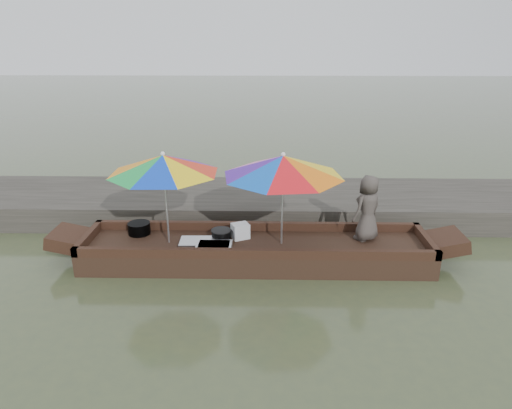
{
  "coord_description": "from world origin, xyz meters",
  "views": [
    {
      "loc": [
        0.15,
        -6.91,
        3.58
      ],
      "look_at": [
        0.0,
        0.1,
        1.0
      ],
      "focal_mm": 32.0,
      "sensor_mm": 36.0,
      "label": 1
    }
  ],
  "objects_px": {
    "cooking_pot": "(139,228)",
    "umbrella_stern": "(282,200)",
    "vendor": "(368,208)",
    "umbrella_bow": "(166,199)",
    "charcoal_grill": "(221,235)",
    "boat_hull": "(256,253)",
    "tray_crayfish": "(214,247)",
    "supply_bag": "(240,231)",
    "tray_scallop": "(197,242)"
  },
  "relations": [
    {
      "from": "umbrella_stern",
      "to": "vendor",
      "type": "bearing_deg",
      "value": 8.01
    },
    {
      "from": "boat_hull",
      "to": "tray_crayfish",
      "type": "relative_size",
      "value": 10.04
    },
    {
      "from": "charcoal_grill",
      "to": "boat_hull",
      "type": "bearing_deg",
      "value": -14.57
    },
    {
      "from": "tray_scallop",
      "to": "umbrella_bow",
      "type": "relative_size",
      "value": 0.32
    },
    {
      "from": "charcoal_grill",
      "to": "supply_bag",
      "type": "distance_m",
      "value": 0.33
    },
    {
      "from": "tray_scallop",
      "to": "umbrella_stern",
      "type": "relative_size",
      "value": 0.29
    },
    {
      "from": "tray_scallop",
      "to": "vendor",
      "type": "bearing_deg",
      "value": 4.98
    },
    {
      "from": "tray_scallop",
      "to": "umbrella_bow",
      "type": "height_order",
      "value": "umbrella_bow"
    },
    {
      "from": "umbrella_bow",
      "to": "charcoal_grill",
      "type": "bearing_deg",
      "value": 10.14
    },
    {
      "from": "cooking_pot",
      "to": "umbrella_bow",
      "type": "relative_size",
      "value": 0.22
    },
    {
      "from": "umbrella_stern",
      "to": "umbrella_bow",
      "type": "bearing_deg",
      "value": 180.0
    },
    {
      "from": "umbrella_stern",
      "to": "boat_hull",
      "type": "bearing_deg",
      "value": 180.0
    },
    {
      "from": "tray_scallop",
      "to": "umbrella_stern",
      "type": "xyz_separation_m",
      "value": [
        1.4,
        0.05,
        0.74
      ]
    },
    {
      "from": "tray_crayfish",
      "to": "boat_hull",
      "type": "bearing_deg",
      "value": 20.26
    },
    {
      "from": "vendor",
      "to": "umbrella_bow",
      "type": "distance_m",
      "value": 3.32
    },
    {
      "from": "umbrella_bow",
      "to": "vendor",
      "type": "bearing_deg",
      "value": 3.47
    },
    {
      "from": "boat_hull",
      "to": "tray_scallop",
      "type": "bearing_deg",
      "value": -177.33
    },
    {
      "from": "boat_hull",
      "to": "umbrella_stern",
      "type": "height_order",
      "value": "umbrella_stern"
    },
    {
      "from": "tray_crayfish",
      "to": "supply_bag",
      "type": "xyz_separation_m",
      "value": [
        0.4,
        0.45,
        0.09
      ]
    },
    {
      "from": "cooking_pot",
      "to": "umbrella_bow",
      "type": "xyz_separation_m",
      "value": [
        0.59,
        -0.35,
        0.67
      ]
    },
    {
      "from": "boat_hull",
      "to": "supply_bag",
      "type": "distance_m",
      "value": 0.45
    },
    {
      "from": "cooking_pot",
      "to": "tray_crayfish",
      "type": "distance_m",
      "value": 1.5
    },
    {
      "from": "vendor",
      "to": "tray_crayfish",
      "type": "bearing_deg",
      "value": -26.53
    },
    {
      "from": "boat_hull",
      "to": "umbrella_stern",
      "type": "xyz_separation_m",
      "value": [
        0.43,
        0.0,
        0.95
      ]
    },
    {
      "from": "charcoal_grill",
      "to": "supply_bag",
      "type": "height_order",
      "value": "supply_bag"
    },
    {
      "from": "boat_hull",
      "to": "charcoal_grill",
      "type": "bearing_deg",
      "value": 165.43
    },
    {
      "from": "umbrella_bow",
      "to": "supply_bag",
      "type": "bearing_deg",
      "value": 9.66
    },
    {
      "from": "tray_scallop",
      "to": "charcoal_grill",
      "type": "relative_size",
      "value": 1.77
    },
    {
      "from": "cooking_pot",
      "to": "charcoal_grill",
      "type": "height_order",
      "value": "cooking_pot"
    },
    {
      "from": "tray_scallop",
      "to": "charcoal_grill",
      "type": "distance_m",
      "value": 0.43
    },
    {
      "from": "vendor",
      "to": "umbrella_bow",
      "type": "xyz_separation_m",
      "value": [
        -3.31,
        -0.2,
        0.21
      ]
    },
    {
      "from": "tray_crayfish",
      "to": "supply_bag",
      "type": "distance_m",
      "value": 0.61
    },
    {
      "from": "cooking_pot",
      "to": "boat_hull",
      "type": "bearing_deg",
      "value": -9.64
    },
    {
      "from": "umbrella_bow",
      "to": "umbrella_stern",
      "type": "height_order",
      "value": "same"
    },
    {
      "from": "cooking_pot",
      "to": "charcoal_grill",
      "type": "relative_size",
      "value": 1.19
    },
    {
      "from": "boat_hull",
      "to": "vendor",
      "type": "xyz_separation_m",
      "value": [
        1.85,
        0.2,
        0.74
      ]
    },
    {
      "from": "boat_hull",
      "to": "umbrella_bow",
      "type": "height_order",
      "value": "umbrella_bow"
    },
    {
      "from": "tray_crayfish",
      "to": "cooking_pot",
      "type": "bearing_deg",
      "value": 156.53
    },
    {
      "from": "tray_crayfish",
      "to": "tray_scallop",
      "type": "xyz_separation_m",
      "value": [
        -0.3,
        0.2,
        -0.01
      ]
    },
    {
      "from": "tray_scallop",
      "to": "umbrella_bow",
      "type": "distance_m",
      "value": 0.89
    },
    {
      "from": "cooking_pot",
      "to": "tray_scallop",
      "type": "height_order",
      "value": "cooking_pot"
    },
    {
      "from": "supply_bag",
      "to": "umbrella_bow",
      "type": "bearing_deg",
      "value": -170.34
    },
    {
      "from": "charcoal_grill",
      "to": "umbrella_bow",
      "type": "xyz_separation_m",
      "value": [
        -0.86,
        -0.15,
        0.7
      ]
    },
    {
      "from": "boat_hull",
      "to": "vendor",
      "type": "distance_m",
      "value": 2.01
    },
    {
      "from": "supply_bag",
      "to": "vendor",
      "type": "distance_m",
      "value": 2.17
    },
    {
      "from": "cooking_pot",
      "to": "umbrella_stern",
      "type": "relative_size",
      "value": 0.2
    },
    {
      "from": "tray_scallop",
      "to": "umbrella_bow",
      "type": "bearing_deg",
      "value": 174.6
    },
    {
      "from": "tray_scallop",
      "to": "charcoal_grill",
      "type": "height_order",
      "value": "charcoal_grill"
    },
    {
      "from": "umbrella_stern",
      "to": "tray_scallop",
      "type": "bearing_deg",
      "value": -178.14
    },
    {
      "from": "cooking_pot",
      "to": "umbrella_stern",
      "type": "height_order",
      "value": "umbrella_stern"
    }
  ]
}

